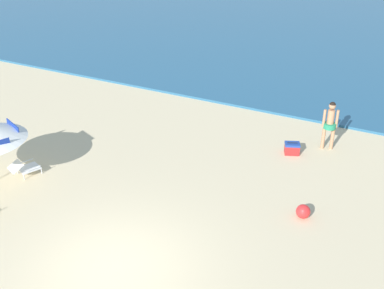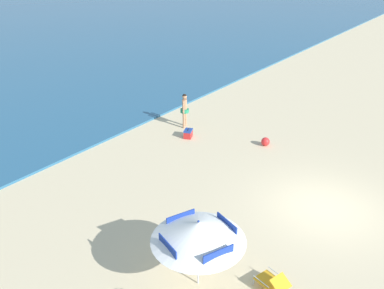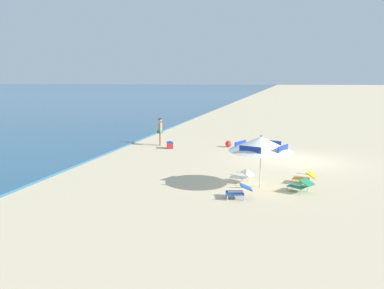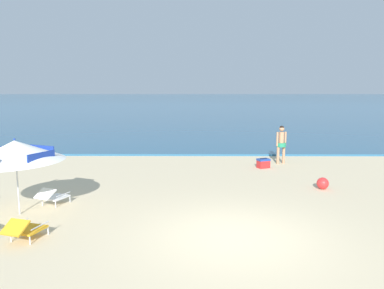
{
  "view_description": "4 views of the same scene",
  "coord_description": "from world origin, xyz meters",
  "px_view_note": "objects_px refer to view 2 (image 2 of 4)",
  "views": [
    {
      "loc": [
        5.61,
        -6.83,
        7.84
      ],
      "look_at": [
        -0.42,
        4.89,
        0.93
      ],
      "focal_mm": 45.05,
      "sensor_mm": 36.0,
      "label": 1
    },
    {
      "loc": [
        -12.61,
        -3.45,
        8.15
      ],
      "look_at": [
        -0.07,
        5.63,
        0.93
      ],
      "focal_mm": 39.43,
      "sensor_mm": 36.0,
      "label": 2
    },
    {
      "loc": [
        -20.27,
        0.63,
        4.05
      ],
      "look_at": [
        -1.37,
        5.2,
        0.87
      ],
      "focal_mm": 36.49,
      "sensor_mm": 36.0,
      "label": 3
    },
    {
      "loc": [
        -0.87,
        -7.51,
        3.18
      ],
      "look_at": [
        -0.95,
        4.63,
        1.41
      ],
      "focal_mm": 33.27,
      "sensor_mm": 36.0,
      "label": 4
    }
  ],
  "objects_px": {
    "beach_umbrella_striped_main": "(198,232)",
    "lounge_chair_spare_folded": "(272,281)",
    "beach_ball": "(265,142)",
    "lounge_chair_under_umbrella": "(188,253)",
    "person_standing_near_shore": "(185,108)",
    "cooler_box": "(188,134)"
  },
  "relations": [
    {
      "from": "lounge_chair_spare_folded",
      "to": "cooler_box",
      "type": "bearing_deg",
      "value": 48.97
    },
    {
      "from": "beach_umbrella_striped_main",
      "to": "lounge_chair_spare_folded",
      "type": "distance_m",
      "value": 2.42
    },
    {
      "from": "cooler_box",
      "to": "beach_umbrella_striped_main",
      "type": "bearing_deg",
      "value": -142.07
    },
    {
      "from": "lounge_chair_under_umbrella",
      "to": "person_standing_near_shore",
      "type": "relative_size",
      "value": 0.59
    },
    {
      "from": "beach_umbrella_striped_main",
      "to": "beach_ball",
      "type": "bearing_deg",
      "value": 15.83
    },
    {
      "from": "cooler_box",
      "to": "beach_ball",
      "type": "relative_size",
      "value": 1.5
    },
    {
      "from": "person_standing_near_shore",
      "to": "lounge_chair_spare_folded",
      "type": "bearing_deg",
      "value": -131.63
    },
    {
      "from": "beach_umbrella_striped_main",
      "to": "lounge_chair_spare_folded",
      "type": "relative_size",
      "value": 3.43
    },
    {
      "from": "lounge_chair_spare_folded",
      "to": "beach_ball",
      "type": "distance_m",
      "value": 9.0
    },
    {
      "from": "lounge_chair_under_umbrella",
      "to": "beach_ball",
      "type": "distance_m",
      "value": 8.51
    },
    {
      "from": "lounge_chair_under_umbrella",
      "to": "person_standing_near_shore",
      "type": "height_order",
      "value": "person_standing_near_shore"
    },
    {
      "from": "person_standing_near_shore",
      "to": "cooler_box",
      "type": "relative_size",
      "value": 2.92
    },
    {
      "from": "cooler_box",
      "to": "beach_ball",
      "type": "height_order",
      "value": "cooler_box"
    },
    {
      "from": "person_standing_near_shore",
      "to": "beach_ball",
      "type": "height_order",
      "value": "person_standing_near_shore"
    },
    {
      "from": "beach_umbrella_striped_main",
      "to": "beach_ball",
      "type": "xyz_separation_m",
      "value": [
        8.9,
        2.53,
        -1.49
      ]
    },
    {
      "from": "lounge_chair_spare_folded",
      "to": "person_standing_near_shore",
      "type": "distance_m",
      "value": 11.43
    },
    {
      "from": "beach_umbrella_striped_main",
      "to": "cooler_box",
      "type": "relative_size",
      "value": 5.82
    },
    {
      "from": "beach_umbrella_striped_main",
      "to": "lounge_chair_spare_folded",
      "type": "bearing_deg",
      "value": -60.7
    },
    {
      "from": "person_standing_near_shore",
      "to": "beach_ball",
      "type": "relative_size",
      "value": 4.39
    },
    {
      "from": "beach_ball",
      "to": "lounge_chair_under_umbrella",
      "type": "bearing_deg",
      "value": -167.93
    },
    {
      "from": "lounge_chair_under_umbrella",
      "to": "person_standing_near_shore",
      "type": "bearing_deg",
      "value": 37.39
    },
    {
      "from": "lounge_chair_spare_folded",
      "to": "beach_ball",
      "type": "height_order",
      "value": "lounge_chair_spare_folded"
    }
  ]
}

